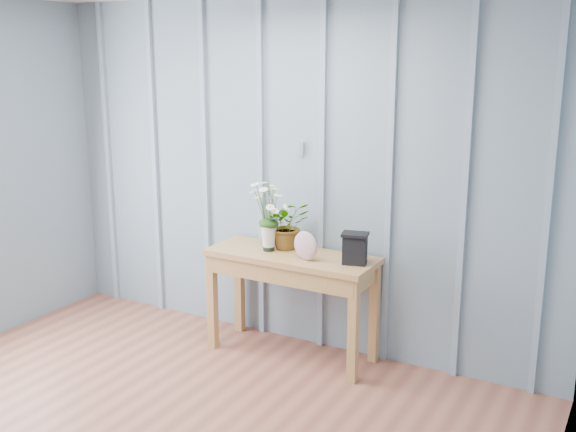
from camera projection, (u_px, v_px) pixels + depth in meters
The scene contains 6 objects.
room_shell at pixel (169, 76), 3.52m from camera, with size 4.00×4.50×2.50m.
sideboard at pixel (291, 269), 4.69m from camera, with size 1.20×0.45×0.75m.
daisy_vase at pixel (269, 207), 4.67m from camera, with size 0.36×0.27×0.51m.
spider_plant at pixel (287, 225), 4.76m from camera, with size 0.31×0.27×0.34m, color #183D11.
felt_disc_vessel at pixel (306, 246), 4.50m from camera, with size 0.20×0.06×0.20m, color #884257.
carved_box at pixel (355, 248), 4.42m from camera, with size 0.20×0.17×0.21m.
Camera 1 is at (2.30, -1.92, 2.11)m, focal length 42.00 mm.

